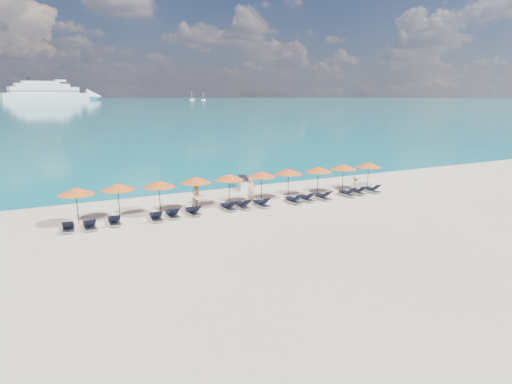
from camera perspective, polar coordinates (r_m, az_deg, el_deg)
name	(u,v)px	position (r m, az deg, el deg)	size (l,w,h in m)	color
ground	(278,221)	(26.11, 2.91, -3.89)	(1400.00, 1400.00, 0.00)	beige
sea	(51,100)	(681.99, -25.61, 11.01)	(1600.00, 1300.00, 0.01)	#1FA9B2
cruise_ship	(55,93)	(627.16, -25.19, 11.82)	(124.83, 51.04, 34.51)	white
sailboat_near	(192,99)	(610.37, -8.54, 12.15)	(6.53, 2.18, 11.98)	white
sailboat_far	(203,99)	(587.17, -7.04, 12.16)	(5.85, 1.95, 10.72)	white
jetski	(243,183)	(35.27, -1.70, 1.21)	(1.53, 2.84, 0.96)	silver
beachgoer_a	(251,192)	(29.57, -0.65, 0.05)	(0.70, 0.46, 1.92)	tan
beachgoer_b	(197,198)	(28.23, -7.85, -0.74)	(0.91, 0.52, 1.87)	tan
beachgoer_c	(355,185)	(33.99, 13.10, 0.97)	(0.92, 0.43, 1.42)	tan
umbrella_0	(76,191)	(27.11, -22.90, 0.13)	(2.10, 2.10, 2.28)	black
umbrella_1	(118,187)	(27.50, -17.96, 0.69)	(2.10, 2.10, 2.28)	black
umbrella_2	(159,184)	(27.69, -12.81, 1.08)	(2.10, 2.10, 2.28)	black
umbrella_3	(195,180)	(28.58, -8.07, 1.64)	(2.10, 2.10, 2.28)	black
umbrella_4	(229,177)	(29.30, -3.61, 2.02)	(2.10, 2.10, 2.28)	black
umbrella_5	(261,174)	(30.35, 0.72, 2.42)	(2.10, 2.10, 2.28)	black
umbrella_6	(288,171)	(31.51, 4.35, 2.78)	(2.10, 2.10, 2.28)	black
umbrella_7	(318,169)	(32.62, 8.30, 3.02)	(2.10, 2.10, 2.28)	black
umbrella_8	(343,167)	(34.13, 11.57, 3.33)	(2.10, 2.10, 2.28)	black
umbrella_9	(369,165)	(35.62, 14.79, 3.56)	(2.10, 2.10, 2.28)	black
lounger_0	(68,227)	(26.39, -23.75, -4.28)	(0.74, 1.74, 0.66)	silver
lounger_1	(90,225)	(26.29, -21.30, -4.13)	(0.70, 1.73, 0.66)	silver
lounger_2	(114,221)	(26.71, -18.37, -3.64)	(0.62, 1.70, 0.66)	silver
lounger_3	(156,217)	(26.86, -13.17, -3.21)	(0.69, 1.72, 0.66)	silver
lounger_4	(173,214)	(27.29, -11.07, -2.86)	(0.64, 1.71, 0.66)	silver
lounger_5	(193,211)	(27.66, -8.38, -2.54)	(0.72, 1.73, 0.66)	silver
lounger_6	(228,207)	(28.53, -3.71, -1.96)	(0.71, 1.73, 0.66)	silver
lounger_7	(243,205)	(28.88, -1.81, -1.75)	(0.76, 1.74, 0.66)	silver
lounger_8	(261,203)	(29.33, 0.73, -1.51)	(0.72, 1.74, 0.66)	silver
lounger_9	(294,200)	(30.35, 5.03, -1.07)	(0.72, 1.73, 0.66)	silver
lounger_10	(306,198)	(31.07, 6.71, -0.78)	(0.69, 1.73, 0.66)	silver
lounger_11	(323,196)	(31.69, 8.87, -0.58)	(0.67, 1.72, 0.66)	silver
lounger_12	(347,193)	(33.13, 12.05, -0.12)	(0.71, 1.73, 0.66)	silver
lounger_13	(358,191)	(33.90, 13.43, 0.10)	(0.74, 1.74, 0.66)	silver
lounger_14	(372,189)	(34.82, 15.19, 0.34)	(0.64, 1.71, 0.66)	silver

